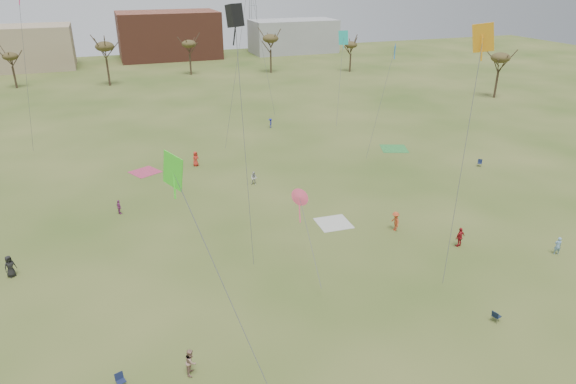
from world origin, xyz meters
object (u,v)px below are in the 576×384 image
object	(u,v)px
camp_chair_right	(479,164)
camp_chair_center	(496,318)
camp_chair_left	(121,383)
spectator_fore_a	(460,237)

from	to	relation	value
camp_chair_right	camp_chair_center	bearing A→B (deg)	-84.57
camp_chair_left	camp_chair_right	size ratio (longest dim) A/B	1.00
camp_chair_center	spectator_fore_a	bearing A→B (deg)	-40.30
camp_chair_left	spectator_fore_a	bearing A→B (deg)	-4.90
camp_chair_left	camp_chair_center	bearing A→B (deg)	-24.33
camp_chair_center	camp_chair_right	world-z (taller)	same
spectator_fore_a	camp_chair_left	world-z (taller)	spectator_fore_a
camp_chair_left	camp_chair_center	distance (m)	24.86
camp_chair_center	camp_chair_right	bearing A→B (deg)	-53.93
camp_chair_left	camp_chair_right	distance (m)	49.07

